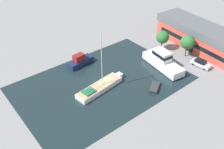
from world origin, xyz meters
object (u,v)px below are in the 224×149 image
Objects in this scene: sailboat_moored at (100,87)px; motor_cruiser at (162,62)px; warehouse_building at (201,37)px; cabin_boat at (80,61)px; small_dinghy at (155,87)px; parked_car at (201,63)px; quay_tree_by_water at (188,42)px; quay_tree_near_building at (163,37)px.

motor_cruiser is at bearing 74.28° from sailboat_moored.
warehouse_building reaches higher than cabin_boat.
warehouse_building is 1.95× the size of sailboat_moored.
parked_car is at bearing -125.05° from small_dinghy.
quay_tree_by_water is 0.48× the size of motor_cruiser.
sailboat_moored is at bearing 179.38° from motor_cruiser.
parked_car is at bearing -47.51° from warehouse_building.
sailboat_moored is 10.59m from cabin_boat.
motor_cruiser is at bearing -91.94° from quay_tree_by_water.
warehouse_building is at bearing 57.02° from quay_tree_near_building.
motor_cruiser reaches higher than parked_car.
parked_car is at bearing 43.15° from cabin_boat.
quay_tree_near_building is 8.66m from motor_cruiser.
quay_tree_near_building is (-5.55, -8.55, 0.46)m from warehouse_building.
warehouse_building is at bearing -109.35° from small_dinghy.
small_dinghy is at bearing -72.86° from warehouse_building.
warehouse_building is at bearing -147.18° from parked_car.
sailboat_moored reaches higher than warehouse_building.
parked_car is at bearing 64.44° from sailboat_moored.
parked_car is at bearing -28.35° from motor_cruiser.
warehouse_building is at bearing 78.82° from sailboat_moored.
parked_car is 0.36× the size of sailboat_moored.
parked_car is 1.21× the size of small_dinghy.
motor_cruiser is (-0.28, -8.30, -2.38)m from quay_tree_by_water.
small_dinghy is (7.01, 8.88, -0.29)m from sailboat_moored.
warehouse_building is 31.70m from cabin_boat.
sailboat_moored reaches higher than parked_car.
quay_tree_near_building is at bearing 51.30° from motor_cruiser.
warehouse_building is 10.20m from quay_tree_near_building.
quay_tree_by_water is 6.07m from parked_car.
sailboat_moored is at bearing -89.22° from warehouse_building.
parked_car is at bearing -10.68° from quay_tree_by_water.
quay_tree_by_water is 0.85× the size of cabin_boat.
parked_car reaches higher than small_dinghy.
small_dinghy is (4.72, -21.99, -2.79)m from warehouse_building.
sailboat_moored is 2.01× the size of cabin_boat.
warehouse_building is 2.23× the size of motor_cruiser.
parked_car is 0.41× the size of motor_cruiser.
sailboat_moored is 16.40m from motor_cruiser.
quay_tree_near_building is 22.75m from sailboat_moored.
quay_tree_by_water is 0.42× the size of sailboat_moored.
sailboat_moored is at bearing -81.71° from quay_tree_near_building.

